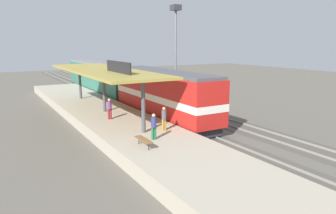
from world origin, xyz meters
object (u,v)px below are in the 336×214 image
(person_walking, at_px, (154,125))
(person_boarding, at_px, (109,108))
(platform_bench, at_px, (143,140))
(passenger_carriage_single, at_px, (99,78))
(person_waiting, at_px, (164,118))
(light_mast, at_px, (176,32))
(locomotive, at_px, (163,95))

(person_walking, xyz_separation_m, person_boarding, (-0.47, 6.78, 0.00))
(platform_bench, xyz_separation_m, passenger_carriage_single, (6.00, 26.17, 0.97))
(passenger_carriage_single, distance_m, person_waiting, 23.90)
(passenger_carriage_single, height_order, person_walking, passenger_carriage_single)
(platform_bench, relative_size, person_walking, 0.99)
(platform_bench, bearing_deg, light_mast, 53.55)
(locomotive, relative_size, passenger_carriage_single, 0.72)
(passenger_carriage_single, height_order, person_boarding, passenger_carriage_single)
(locomotive, xyz_separation_m, person_walking, (-4.78, -7.19, -0.56))
(locomotive, distance_m, passenger_carriage_single, 18.00)
(person_walking, bearing_deg, person_boarding, 94.00)
(passenger_carriage_single, bearing_deg, person_waiting, -97.62)
(light_mast, height_order, person_waiting, light_mast)
(platform_bench, distance_m, locomotive, 10.20)
(locomotive, height_order, passenger_carriage_single, locomotive)
(passenger_carriage_single, distance_m, person_walking, 25.65)
(passenger_carriage_single, xyz_separation_m, person_walking, (-4.78, -25.19, -0.46))
(passenger_carriage_single, distance_m, light_mast, 12.41)
(platform_bench, height_order, passenger_carriage_single, passenger_carriage_single)
(light_mast, bearing_deg, locomotive, -126.59)
(platform_bench, bearing_deg, person_walking, 38.85)
(platform_bench, bearing_deg, person_boarding, 84.52)
(passenger_carriage_single, xyz_separation_m, light_mast, (7.80, -7.49, 6.08))
(platform_bench, relative_size, passenger_carriage_single, 0.08)
(light_mast, xyz_separation_m, person_boarding, (-13.06, -10.92, -6.54))
(passenger_carriage_single, xyz_separation_m, person_boarding, (-5.26, -18.42, -0.46))
(person_waiting, bearing_deg, person_boarding, 111.62)
(person_waiting, distance_m, person_walking, 2.21)
(platform_bench, distance_m, person_waiting, 3.81)
(platform_bench, bearing_deg, locomotive, 53.72)
(locomotive, distance_m, light_mast, 14.39)
(light_mast, xyz_separation_m, person_waiting, (-10.97, -16.19, -6.54))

